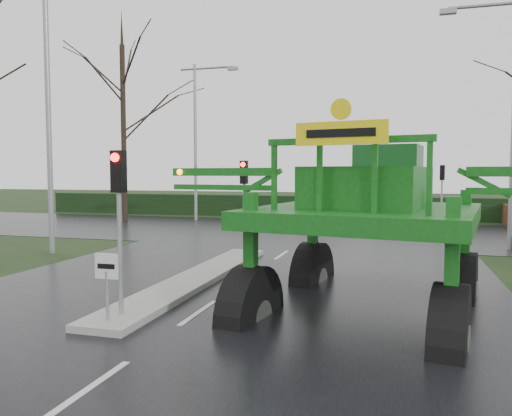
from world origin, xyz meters
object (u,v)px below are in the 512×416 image
(traffic_signal_far, at_px, (442,182))
(traffic_signal_mid, at_px, (244,186))
(street_light_left_near, at_px, (55,94))
(traffic_signal_near, at_px, (119,197))
(street_light_left_far, at_px, (200,127))
(crop_sprayer, at_px, (256,193))
(white_sedan, at_px, (330,225))
(street_light_right, at_px, (506,99))
(keep_left_sign, at_px, (107,276))

(traffic_signal_far, bearing_deg, traffic_signal_mid, 58.07)
(traffic_signal_mid, bearing_deg, street_light_left_near, -167.79)
(street_light_left_near, bearing_deg, traffic_signal_mid, 12.21)
(traffic_signal_near, bearing_deg, street_light_left_far, 108.17)
(crop_sprayer, bearing_deg, traffic_signal_far, 84.64)
(traffic_signal_far, bearing_deg, white_sedan, 3.30)
(crop_sprayer, bearing_deg, traffic_signal_near, -142.52)
(traffic_signal_near, height_order, traffic_signal_far, same)
(street_light_left_near, xyz_separation_m, white_sedan, (8.47, 13.65, -5.99))
(traffic_signal_mid, xyz_separation_m, white_sedan, (1.57, 12.16, -2.59))
(street_light_right, height_order, crop_sprayer, street_light_right)
(street_light_left_near, bearing_deg, street_light_right, 20.11)
(traffic_signal_far, xyz_separation_m, street_light_right, (1.69, -8.01, 3.40))
(keep_left_sign, relative_size, traffic_signal_far, 0.38)
(traffic_signal_mid, relative_size, traffic_signal_far, 1.00)
(traffic_signal_mid, bearing_deg, keep_left_sign, -90.00)
(street_light_left_near, height_order, white_sedan, street_light_left_near)
(street_light_left_near, bearing_deg, keep_left_sign, -47.41)
(traffic_signal_near, distance_m, street_light_right, 16.46)
(crop_sprayer, distance_m, white_sedan, 19.53)
(traffic_signal_near, relative_size, crop_sprayer, 0.36)
(traffic_signal_far, xyz_separation_m, street_light_left_far, (-14.69, -0.01, 3.40))
(keep_left_sign, distance_m, street_light_left_far, 23.11)
(street_light_left_near, bearing_deg, white_sedan, 58.19)
(traffic_signal_near, height_order, traffic_signal_mid, same)
(keep_left_sign, distance_m, street_light_left_near, 11.32)
(traffic_signal_far, xyz_separation_m, street_light_left_near, (-14.69, -14.01, 3.40))
(traffic_signal_mid, height_order, street_light_left_far, street_light_left_far)
(traffic_signal_mid, relative_size, street_light_left_far, 0.35)
(keep_left_sign, bearing_deg, traffic_signal_near, 90.00)
(street_light_left_near, bearing_deg, crop_sprayer, -31.10)
(traffic_signal_far, distance_m, street_light_left_near, 20.58)
(street_light_left_near, distance_m, white_sedan, 17.14)
(street_light_left_near, relative_size, crop_sprayer, 1.02)
(keep_left_sign, xyz_separation_m, crop_sprayer, (2.52, 1.82, 1.57))
(street_light_left_far, distance_m, white_sedan, 10.38)
(street_light_right, xyz_separation_m, white_sedan, (-7.92, 7.65, -5.99))
(traffic_signal_mid, distance_m, white_sedan, 12.53)
(street_light_right, bearing_deg, traffic_signal_near, -126.13)
(traffic_signal_mid, height_order, street_light_left_near, street_light_left_near)
(crop_sprayer, bearing_deg, white_sedan, 102.47)
(white_sedan, bearing_deg, street_light_left_far, 99.47)
(street_light_left_far, bearing_deg, street_light_right, -26.02)
(street_light_left_near, xyz_separation_m, street_light_right, (16.39, 6.00, 0.00))
(traffic_signal_far, relative_size, street_light_right, 0.35)
(traffic_signal_near, relative_size, street_light_left_near, 0.35)
(keep_left_sign, distance_m, traffic_signal_mid, 9.12)
(street_light_left_near, distance_m, street_light_left_far, 14.00)
(keep_left_sign, height_order, traffic_signal_mid, traffic_signal_mid)
(keep_left_sign, xyz_separation_m, traffic_signal_far, (7.80, 21.51, 1.53))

